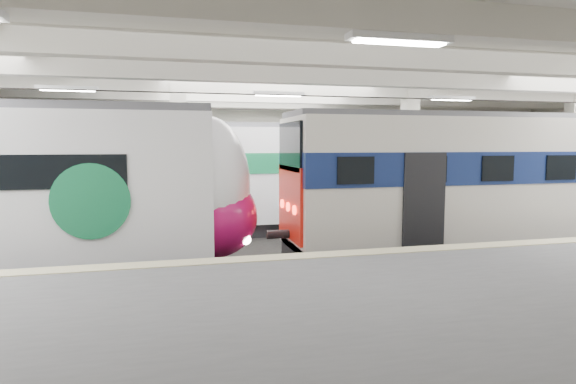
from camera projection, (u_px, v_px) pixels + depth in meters
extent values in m
cube|color=black|center=(295.00, 269.00, 13.33)|extent=(36.00, 24.00, 0.10)
cube|color=silver|center=(295.00, 63.00, 12.77)|extent=(36.00, 24.00, 0.20)
cube|color=beige|center=(241.00, 158.00, 22.71)|extent=(30.00, 0.10, 5.50)
cube|color=#575759|center=(409.00, 341.00, 7.00)|extent=(30.00, 7.00, 1.10)
cube|color=beige|center=(334.00, 254.00, 10.08)|extent=(30.00, 0.50, 0.02)
cube|color=beige|center=(179.00, 165.00, 15.23)|extent=(0.50, 0.50, 5.50)
cube|color=beige|center=(409.00, 162.00, 17.15)|extent=(0.50, 0.50, 5.50)
cube|color=beige|center=(571.00, 161.00, 18.83)|extent=(0.50, 0.50, 5.50)
cube|color=beige|center=(295.00, 74.00, 12.80)|extent=(30.00, 18.00, 0.50)
cube|color=#59544C|center=(295.00, 264.00, 13.32)|extent=(30.00, 1.52, 0.16)
cube|color=#59544C|center=(259.00, 230.00, 18.63)|extent=(30.00, 1.52, 0.16)
cylinder|color=black|center=(295.00, 95.00, 12.86)|extent=(30.00, 0.03, 0.03)
cylinder|color=black|center=(258.00, 109.00, 18.17)|extent=(30.00, 0.03, 0.03)
cube|color=white|center=(318.00, 77.00, 10.90)|extent=(26.00, 8.40, 0.12)
ellipsoid|color=white|center=(209.00, 185.00, 12.53)|extent=(2.16, 2.67, 3.59)
ellipsoid|color=#B10E53|center=(214.00, 216.00, 12.64)|extent=(2.29, 2.72, 2.20)
cylinder|color=#167B48|center=(91.00, 201.00, 10.56)|extent=(1.69, 0.06, 1.69)
cube|color=beige|center=(495.00, 180.00, 14.60)|extent=(12.76, 2.80, 3.63)
cube|color=navy|center=(495.00, 166.00, 14.56)|extent=(12.80, 2.86, 0.88)
cube|color=red|center=(290.00, 203.00, 13.11)|extent=(0.08, 2.38, 2.00)
cube|color=black|center=(290.00, 147.00, 12.96)|extent=(0.08, 2.24, 1.31)
cube|color=#4C4C51|center=(497.00, 117.00, 14.41)|extent=(12.76, 2.18, 0.16)
cube|color=black|center=(492.00, 244.00, 14.80)|extent=(12.76, 1.96, 0.70)
cube|color=white|center=(196.00, 175.00, 17.85)|extent=(12.92, 2.62, 3.50)
cube|color=#167B48|center=(196.00, 163.00, 17.80)|extent=(12.96, 2.67, 0.74)
cube|color=#4C4C51|center=(195.00, 125.00, 17.66)|extent=(12.91, 2.16, 0.16)
cube|color=black|center=(197.00, 227.00, 18.04)|extent=(12.92, 2.34, 0.60)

